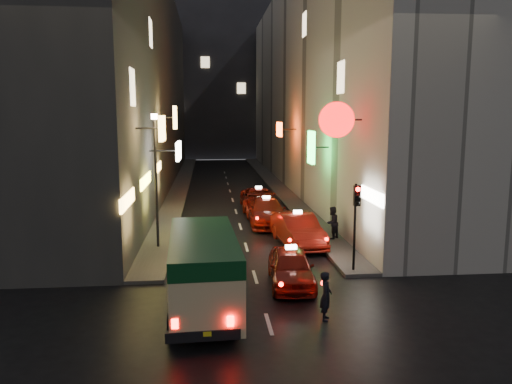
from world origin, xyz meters
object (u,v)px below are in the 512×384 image
object	(u,v)px
pedestrian_crossing	(326,293)
traffic_light	(356,208)
taxi_near	(291,264)
lamp_post	(156,172)
minibus	(203,264)

from	to	relation	value
pedestrian_crossing	traffic_light	bearing A→B (deg)	-11.24
taxi_near	lamp_post	bearing A→B (deg)	134.76
minibus	pedestrian_crossing	world-z (taller)	minibus
lamp_post	pedestrian_crossing	bearing A→B (deg)	-55.77
pedestrian_crossing	lamp_post	world-z (taller)	lamp_post
minibus	taxi_near	size ratio (longest dim) A/B	1.17
traffic_light	lamp_post	world-z (taller)	lamp_post
lamp_post	minibus	bearing A→B (deg)	-74.13
pedestrian_crossing	traffic_light	distance (m)	5.15
taxi_near	traffic_light	bearing A→B (deg)	19.54
pedestrian_crossing	lamp_post	size ratio (longest dim) A/B	0.28
minibus	lamp_post	world-z (taller)	lamp_post
minibus	lamp_post	size ratio (longest dim) A/B	0.96
minibus	traffic_light	xyz separation A→B (m)	(5.98, 3.29, 1.08)
pedestrian_crossing	lamp_post	xyz separation A→B (m)	(-6.00, 8.82, 2.85)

